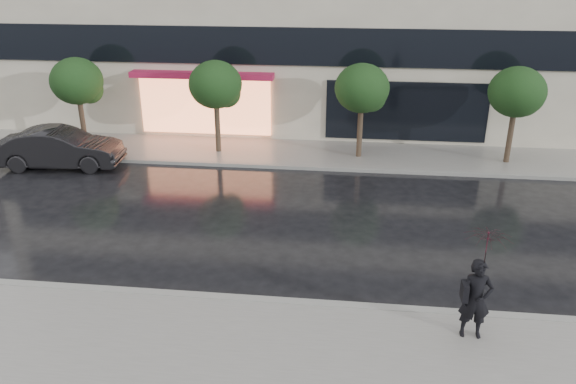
# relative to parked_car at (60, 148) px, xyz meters

# --- Properties ---
(ground) EXTENTS (120.00, 120.00, 0.00)m
(ground) POSITION_rel_parked_car_xyz_m (8.89, -7.64, -0.80)
(ground) COLOR black
(ground) RESTS_ON ground
(sidewalk_near) EXTENTS (60.00, 4.50, 0.12)m
(sidewalk_near) POSITION_rel_parked_car_xyz_m (8.89, -10.89, -0.74)
(sidewalk_near) COLOR slate
(sidewalk_near) RESTS_ON ground
(sidewalk_far) EXTENTS (60.00, 3.50, 0.12)m
(sidewalk_far) POSITION_rel_parked_car_xyz_m (8.89, 2.61, -0.74)
(sidewalk_far) COLOR slate
(sidewalk_far) RESTS_ON ground
(curb_near) EXTENTS (60.00, 0.25, 0.14)m
(curb_near) POSITION_rel_parked_car_xyz_m (8.89, -8.64, -0.73)
(curb_near) COLOR gray
(curb_near) RESTS_ON ground
(curb_far) EXTENTS (60.00, 0.25, 0.14)m
(curb_far) POSITION_rel_parked_car_xyz_m (8.89, 0.86, -0.73)
(curb_far) COLOR gray
(curb_far) RESTS_ON ground
(tree_far_west) EXTENTS (2.20, 2.20, 3.99)m
(tree_far_west) POSITION_rel_parked_car_xyz_m (-0.05, 2.40, 2.13)
(tree_far_west) COLOR #33261C
(tree_far_west) RESTS_ON ground
(tree_mid_west) EXTENTS (2.20, 2.20, 3.99)m
(tree_mid_west) POSITION_rel_parked_car_xyz_m (5.95, 2.40, 2.13)
(tree_mid_west) COLOR #33261C
(tree_mid_west) RESTS_ON ground
(tree_mid_east) EXTENTS (2.20, 2.20, 3.99)m
(tree_mid_east) POSITION_rel_parked_car_xyz_m (11.95, 2.40, 2.13)
(tree_mid_east) COLOR #33261C
(tree_mid_east) RESTS_ON ground
(tree_far_east) EXTENTS (2.20, 2.20, 3.99)m
(tree_far_east) POSITION_rel_parked_car_xyz_m (17.95, 2.40, 2.13)
(tree_far_east) COLOR #33261C
(tree_far_east) RESTS_ON ground
(parked_car) EXTENTS (4.97, 2.14, 1.59)m
(parked_car) POSITION_rel_parked_car_xyz_m (0.00, 0.00, 0.00)
(parked_car) COLOR black
(parked_car) RESTS_ON ground
(pedestrian_with_umbrella) EXTENTS (1.01, 1.03, 2.60)m
(pedestrian_with_umbrella) POSITION_rel_parked_car_xyz_m (14.39, -9.49, 1.00)
(pedestrian_with_umbrella) COLOR black
(pedestrian_with_umbrella) RESTS_ON sidewalk_near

